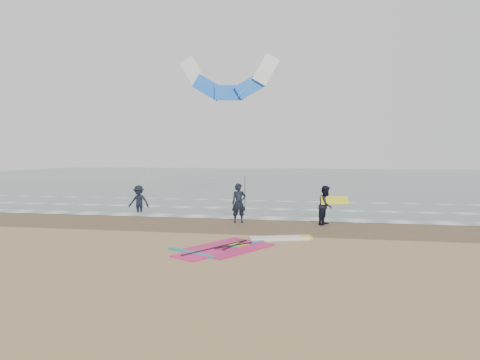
% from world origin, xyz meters
% --- Properties ---
extents(ground, '(120.00, 120.00, 0.00)m').
position_xyz_m(ground, '(0.00, 0.00, 0.00)').
color(ground, tan).
rests_on(ground, ground).
extents(sea_water, '(120.00, 80.00, 0.02)m').
position_xyz_m(sea_water, '(0.00, 48.00, 0.01)').
color(sea_water, '#47605E').
rests_on(sea_water, ground).
extents(wet_sand_band, '(120.00, 5.00, 0.01)m').
position_xyz_m(wet_sand_band, '(0.00, 6.00, 0.00)').
color(wet_sand_band, brown).
rests_on(wet_sand_band, ground).
extents(foam_waterline, '(120.00, 9.15, 0.02)m').
position_xyz_m(foam_waterline, '(0.00, 10.44, 0.03)').
color(foam_waterline, white).
rests_on(foam_waterline, ground).
extents(windsurf_rig, '(5.03, 4.76, 0.12)m').
position_xyz_m(windsurf_rig, '(-0.41, 1.45, 0.03)').
color(windsurf_rig, white).
rests_on(windsurf_rig, ground).
extents(person_standing, '(0.83, 0.69, 1.94)m').
position_xyz_m(person_standing, '(-1.57, 6.63, 0.97)').
color(person_standing, black).
rests_on(person_standing, ground).
extents(person_walking, '(1.00, 1.11, 1.87)m').
position_xyz_m(person_walking, '(2.61, 6.81, 0.93)').
color(person_walking, black).
rests_on(person_walking, ground).
extents(person_wading, '(1.24, 0.73, 1.90)m').
position_xyz_m(person_wading, '(-8.03, 9.42, 0.95)').
color(person_wading, black).
rests_on(person_wading, ground).
extents(held_pole, '(0.17, 0.86, 1.82)m').
position_xyz_m(held_pole, '(-1.27, 6.63, 1.42)').
color(held_pole, black).
rests_on(held_pole, ground).
extents(carried_kiteboard, '(1.30, 0.51, 0.39)m').
position_xyz_m(carried_kiteboard, '(3.01, 6.71, 1.18)').
color(carried_kiteboard, yellow).
rests_on(carried_kiteboard, ground).
extents(surf_kite, '(7.98, 2.32, 8.00)m').
position_xyz_m(surf_kite, '(-3.11, 11.46, 7.67)').
color(surf_kite, white).
rests_on(surf_kite, ground).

